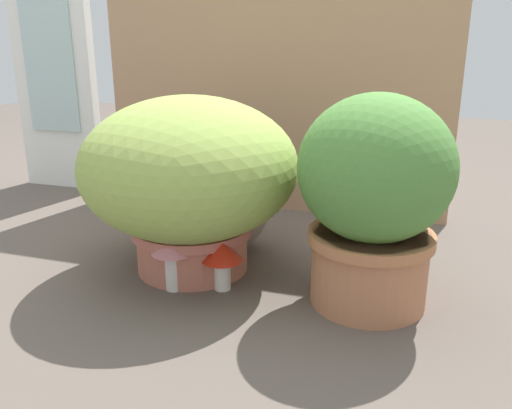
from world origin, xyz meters
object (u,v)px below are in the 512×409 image
mushroom_ornament_red (222,256)px  cat (229,210)px  grass_planter (190,176)px  mushroom_ornament_pink (173,250)px  leafy_planter (374,195)px

mushroom_ornament_red → cat: bearing=106.2°
grass_planter → mushroom_ornament_pink: bearing=-86.9°
grass_planter → mushroom_ornament_pink: size_ratio=3.72×
grass_planter → leafy_planter: size_ratio=1.14×
grass_planter → mushroom_ornament_red: bearing=-37.5°
leafy_planter → mushroom_ornament_pink: (-0.44, -0.07, -0.15)m
grass_planter → mushroom_ornament_red: grass_planter is taller
leafy_planter → mushroom_ornament_red: 0.37m
cat → mushroom_ornament_pink: size_ratio=2.36×
leafy_planter → mushroom_ornament_red: (-0.33, -0.04, -0.17)m
leafy_planter → mushroom_ornament_pink: size_ratio=3.25×
cat → mushroom_ornament_red: size_ratio=2.83×
leafy_planter → cat: bearing=155.5°
mushroom_ornament_pink → grass_planter: bearing=93.1°
grass_planter → mushroom_ornament_red: size_ratio=4.45×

